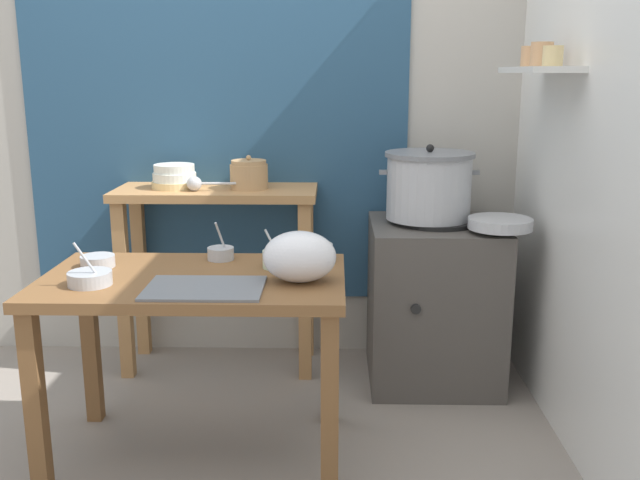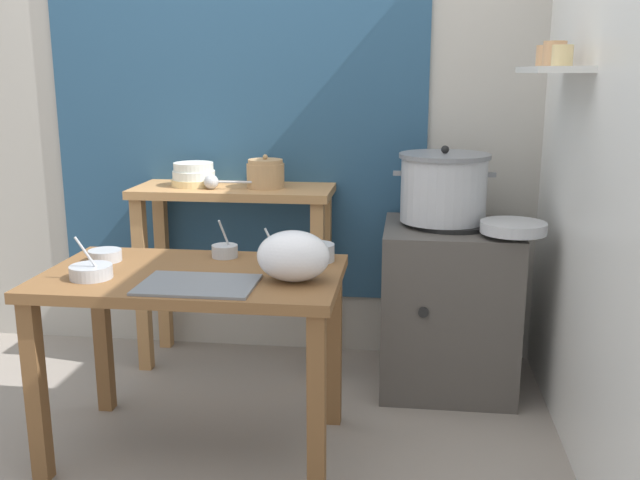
{
  "view_description": "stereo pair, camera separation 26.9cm",
  "coord_description": "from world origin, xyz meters",
  "px_view_note": "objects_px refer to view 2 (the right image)",
  "views": [
    {
      "loc": [
        0.44,
        -2.52,
        1.44
      ],
      "look_at": [
        0.39,
        0.11,
        0.82
      ],
      "focal_mm": 39.91,
      "sensor_mm": 36.0,
      "label": 1
    },
    {
      "loc": [
        0.71,
        -2.5,
        1.44
      ],
      "look_at": [
        0.39,
        0.11,
        0.82
      ],
      "focal_mm": 39.91,
      "sensor_mm": 36.0,
      "label": 2
    }
  ],
  "objects_px": {
    "stove_block": "(448,305)",
    "wide_pan": "(513,227)",
    "prep_bowl_4": "(105,255)",
    "back_shelf_table": "(235,231)",
    "bowl_stack_enamel": "(194,175)",
    "ladle": "(213,182)",
    "steamer_pot": "(444,187)",
    "serving_tray": "(198,285)",
    "prep_bowl_2": "(91,271)",
    "prep_bowl_3": "(225,250)",
    "prep_table": "(194,300)",
    "prep_bowl_0": "(316,252)",
    "clay_pot": "(266,174)",
    "plastic_bag": "(293,256)",
    "prep_bowl_1": "(276,257)"
  },
  "relations": [
    {
      "from": "prep_table",
      "to": "ladle",
      "type": "bearing_deg",
      "value": 99.52
    },
    {
      "from": "clay_pot",
      "to": "bowl_stack_enamel",
      "type": "distance_m",
      "value": 0.36
    },
    {
      "from": "clay_pot",
      "to": "plastic_bag",
      "type": "distance_m",
      "value": 0.99
    },
    {
      "from": "prep_table",
      "to": "serving_tray",
      "type": "bearing_deg",
      "value": -66.78
    },
    {
      "from": "prep_table",
      "to": "prep_bowl_2",
      "type": "relative_size",
      "value": 6.86
    },
    {
      "from": "stove_block",
      "to": "plastic_bag",
      "type": "height_order",
      "value": "plastic_bag"
    },
    {
      "from": "prep_bowl_4",
      "to": "serving_tray",
      "type": "bearing_deg",
      "value": -31.51
    },
    {
      "from": "back_shelf_table",
      "to": "bowl_stack_enamel",
      "type": "height_order",
      "value": "bowl_stack_enamel"
    },
    {
      "from": "stove_block",
      "to": "prep_bowl_2",
      "type": "distance_m",
      "value": 1.62
    },
    {
      "from": "prep_bowl_2",
      "to": "prep_bowl_3",
      "type": "relative_size",
      "value": 1.02
    },
    {
      "from": "ladle",
      "to": "prep_bowl_2",
      "type": "relative_size",
      "value": 1.59
    },
    {
      "from": "prep_table",
      "to": "wide_pan",
      "type": "height_order",
      "value": "wide_pan"
    },
    {
      "from": "prep_bowl_0",
      "to": "prep_bowl_2",
      "type": "relative_size",
      "value": 0.89
    },
    {
      "from": "steamer_pot",
      "to": "wide_pan",
      "type": "bearing_deg",
      "value": -36.52
    },
    {
      "from": "stove_block",
      "to": "wide_pan",
      "type": "bearing_deg",
      "value": -37.93
    },
    {
      "from": "prep_bowl_2",
      "to": "ladle",
      "type": "bearing_deg",
      "value": 77.53
    },
    {
      "from": "clay_pot",
      "to": "plastic_bag",
      "type": "relative_size",
      "value": 0.7
    },
    {
      "from": "back_shelf_table",
      "to": "wide_pan",
      "type": "bearing_deg",
      "value": -14.06
    },
    {
      "from": "back_shelf_table",
      "to": "prep_bowl_0",
      "type": "distance_m",
      "value": 0.82
    },
    {
      "from": "prep_bowl_1",
      "to": "prep_bowl_4",
      "type": "relative_size",
      "value": 1.17
    },
    {
      "from": "back_shelf_table",
      "to": "plastic_bag",
      "type": "relative_size",
      "value": 3.71
    },
    {
      "from": "ladle",
      "to": "serving_tray",
      "type": "height_order",
      "value": "ladle"
    },
    {
      "from": "steamer_pot",
      "to": "prep_bowl_0",
      "type": "relative_size",
      "value": 3.19
    },
    {
      "from": "steamer_pot",
      "to": "ladle",
      "type": "height_order",
      "value": "steamer_pot"
    },
    {
      "from": "ladle",
      "to": "prep_bowl_2",
      "type": "xyz_separation_m",
      "value": [
        -0.2,
        -0.92,
        -0.19
      ]
    },
    {
      "from": "ladle",
      "to": "prep_bowl_3",
      "type": "xyz_separation_m",
      "value": [
        0.2,
        -0.56,
        -0.19
      ]
    },
    {
      "from": "prep_table",
      "to": "clay_pot",
      "type": "height_order",
      "value": "clay_pot"
    },
    {
      "from": "clay_pot",
      "to": "bowl_stack_enamel",
      "type": "xyz_separation_m",
      "value": [
        -0.36,
        0.01,
        -0.01
      ]
    },
    {
      "from": "stove_block",
      "to": "prep_bowl_4",
      "type": "distance_m",
      "value": 1.55
    },
    {
      "from": "ladle",
      "to": "prep_bowl_0",
      "type": "relative_size",
      "value": 1.79
    },
    {
      "from": "clay_pot",
      "to": "prep_bowl_3",
      "type": "relative_size",
      "value": 1.14
    },
    {
      "from": "clay_pot",
      "to": "prep_bowl_3",
      "type": "xyz_separation_m",
      "value": [
        -0.04,
        -0.64,
        -0.22
      ]
    },
    {
      "from": "prep_bowl_4",
      "to": "stove_block",
      "type": "bearing_deg",
      "value": 24.7
    },
    {
      "from": "back_shelf_table",
      "to": "ladle",
      "type": "height_order",
      "value": "ladle"
    },
    {
      "from": "steamer_pot",
      "to": "prep_bowl_0",
      "type": "height_order",
      "value": "steamer_pot"
    },
    {
      "from": "prep_bowl_0",
      "to": "prep_bowl_4",
      "type": "bearing_deg",
      "value": -172.55
    },
    {
      "from": "stove_block",
      "to": "steamer_pot",
      "type": "height_order",
      "value": "steamer_pot"
    },
    {
      "from": "steamer_pot",
      "to": "serving_tray",
      "type": "distance_m",
      "value": 1.29
    },
    {
      "from": "prep_table",
      "to": "prep_bowl_0",
      "type": "relative_size",
      "value": 7.7
    },
    {
      "from": "prep_bowl_3",
      "to": "prep_table",
      "type": "bearing_deg",
      "value": -105.8
    },
    {
      "from": "stove_block",
      "to": "wide_pan",
      "type": "height_order",
      "value": "wide_pan"
    },
    {
      "from": "stove_block",
      "to": "prep_bowl_4",
      "type": "relative_size",
      "value": 6.08
    },
    {
      "from": "back_shelf_table",
      "to": "ladle",
      "type": "bearing_deg",
      "value": -134.52
    },
    {
      "from": "prep_bowl_4",
      "to": "ladle",
      "type": "bearing_deg",
      "value": 69.63
    },
    {
      "from": "stove_block",
      "to": "wide_pan",
      "type": "xyz_separation_m",
      "value": [
        0.25,
        -0.19,
        0.42
      ]
    },
    {
      "from": "clay_pot",
      "to": "wide_pan",
      "type": "distance_m",
      "value": 1.18
    },
    {
      "from": "bowl_stack_enamel",
      "to": "wide_pan",
      "type": "height_order",
      "value": "bowl_stack_enamel"
    },
    {
      "from": "prep_bowl_3",
      "to": "stove_block",
      "type": "bearing_deg",
      "value": 29.18
    },
    {
      "from": "plastic_bag",
      "to": "prep_bowl_3",
      "type": "relative_size",
      "value": 1.64
    },
    {
      "from": "steamer_pot",
      "to": "serving_tray",
      "type": "bearing_deg",
      "value": -133.08
    }
  ]
}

